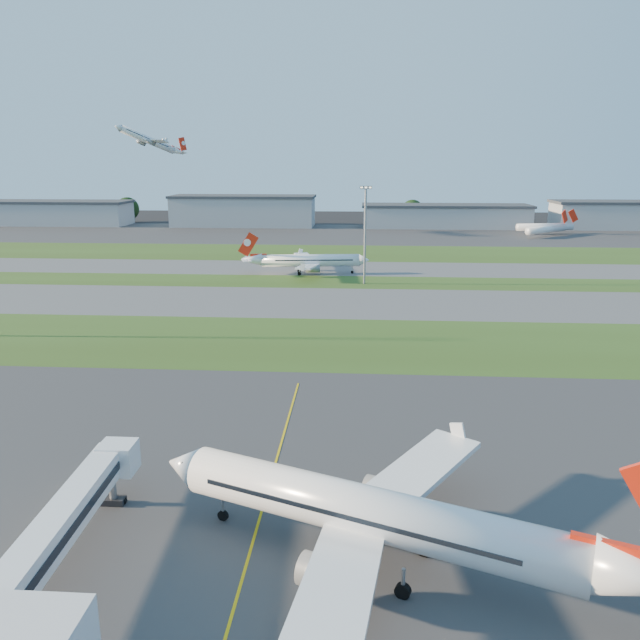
# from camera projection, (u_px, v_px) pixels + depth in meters

# --- Properties ---
(ground) EXTENTS (700.00, 700.00, 0.00)m
(ground) POSITION_uv_depth(u_px,v_px,m) (221.00, 484.00, 64.11)
(ground) COLOR black
(ground) RESTS_ON ground
(apron_near) EXTENTS (300.00, 70.00, 0.01)m
(apron_near) POSITION_uv_depth(u_px,v_px,m) (221.00, 484.00, 64.11)
(apron_near) COLOR #333335
(apron_near) RESTS_ON ground
(grass_strip_a) EXTENTS (300.00, 34.00, 0.01)m
(grass_strip_a) POSITION_uv_depth(u_px,v_px,m) (283.00, 341.00, 114.35)
(grass_strip_a) COLOR #334818
(grass_strip_a) RESTS_ON ground
(taxiway_a) EXTENTS (300.00, 32.00, 0.01)m
(taxiway_a) POSITION_uv_depth(u_px,v_px,m) (300.00, 302.00, 146.24)
(taxiway_a) COLOR #515154
(taxiway_a) RESTS_ON ground
(grass_strip_b) EXTENTS (300.00, 18.00, 0.01)m
(grass_strip_b) POSITION_uv_depth(u_px,v_px,m) (309.00, 282.00, 170.40)
(grass_strip_b) COLOR #334818
(grass_strip_b) RESTS_ON ground
(taxiway_b) EXTENTS (300.00, 26.00, 0.01)m
(taxiway_b) POSITION_uv_depth(u_px,v_px,m) (315.00, 268.00, 191.65)
(taxiway_b) COLOR #515154
(taxiway_b) RESTS_ON ground
(grass_strip_c) EXTENTS (300.00, 40.00, 0.01)m
(grass_strip_c) POSITION_uv_depth(u_px,v_px,m) (322.00, 253.00, 223.54)
(grass_strip_c) COLOR #334818
(grass_strip_c) RESTS_ON ground
(apron_far) EXTENTS (400.00, 80.00, 0.01)m
(apron_far) POSITION_uv_depth(u_px,v_px,m) (330.00, 234.00, 281.52)
(apron_far) COLOR #333335
(apron_far) RESTS_ON ground
(yellow_line) EXTENTS (0.25, 60.00, 0.02)m
(yellow_line) POSITION_uv_depth(u_px,v_px,m) (269.00, 486.00, 63.79)
(yellow_line) COLOR gold
(yellow_line) RESTS_ON ground
(jet_bridge) EXTENTS (4.20, 26.90, 6.20)m
(jet_bridge) POSITION_uv_depth(u_px,v_px,m) (54.00, 531.00, 49.01)
(jet_bridge) COLOR silver
(jet_bridge) RESTS_ON ground
(airliner_parked) EXTENTS (39.21, 33.27, 12.91)m
(airliner_parked) POSITION_uv_depth(u_px,v_px,m) (374.00, 515.00, 50.32)
(airliner_parked) COLOR white
(airliner_parked) RESTS_ON ground
(airliner_taxiing) EXTENTS (35.04, 29.58, 10.95)m
(airliner_taxiing) POSITION_uv_depth(u_px,v_px,m) (309.00, 261.00, 181.09)
(airliner_taxiing) COLOR white
(airliner_taxiing) RESTS_ON ground
(airliner_departing) EXTENTS (24.14, 23.21, 9.91)m
(airliner_departing) POSITION_uv_depth(u_px,v_px,m) (149.00, 140.00, 273.00)
(airliner_departing) COLOR white
(mini_jet_near) EXTENTS (22.85, 19.93, 9.48)m
(mini_jet_near) POSITION_uv_depth(u_px,v_px,m) (547.00, 229.00, 268.96)
(mini_jet_near) COLOR white
(mini_jet_near) RESTS_ON ground
(mini_jet_far) EXTENTS (28.40, 8.10, 9.48)m
(mini_jet_far) POSITION_uv_depth(u_px,v_px,m) (545.00, 227.00, 278.71)
(mini_jet_far) COLOR white
(mini_jet_far) RESTS_ON ground
(light_mast_centre) EXTENTS (3.20, 0.70, 25.80)m
(light_mast_centre) POSITION_uv_depth(u_px,v_px,m) (365.00, 229.00, 163.81)
(light_mast_centre) COLOR gray
(light_mast_centre) RESTS_ON ground
(hangar_far_west) EXTENTS (91.80, 23.00, 12.20)m
(hangar_far_west) POSITION_uv_depth(u_px,v_px,m) (41.00, 213.00, 318.55)
(hangar_far_west) COLOR #95989C
(hangar_far_west) RESTS_ON ground
(hangar_west) EXTENTS (71.40, 23.00, 15.20)m
(hangar_west) POSITION_uv_depth(u_px,v_px,m) (243.00, 211.00, 311.47)
(hangar_west) COLOR #95989C
(hangar_west) RESTS_ON ground
(hangar_east) EXTENTS (81.60, 23.00, 11.20)m
(hangar_east) POSITION_uv_depth(u_px,v_px,m) (445.00, 216.00, 305.59)
(hangar_east) COLOR #95989C
(hangar_east) RESTS_ON ground
(tree_west) EXTENTS (12.10, 12.10, 13.20)m
(tree_west) POSITION_uv_depth(u_px,v_px,m) (128.00, 209.00, 330.24)
(tree_west) COLOR black
(tree_west) RESTS_ON ground
(tree_mid_west) EXTENTS (9.90, 9.90, 10.80)m
(tree_mid_west) POSITION_uv_depth(u_px,v_px,m) (296.00, 213.00, 320.95)
(tree_mid_west) COLOR black
(tree_mid_west) RESTS_ON ground
(tree_mid_east) EXTENTS (11.55, 11.55, 12.60)m
(tree_mid_east) POSITION_uv_depth(u_px,v_px,m) (412.00, 211.00, 319.78)
(tree_mid_east) COLOR black
(tree_mid_east) RESTS_ON ground
(tree_east) EXTENTS (10.45, 10.45, 11.40)m
(tree_east) POSITION_uv_depth(u_px,v_px,m) (563.00, 213.00, 313.22)
(tree_east) COLOR black
(tree_east) RESTS_ON ground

